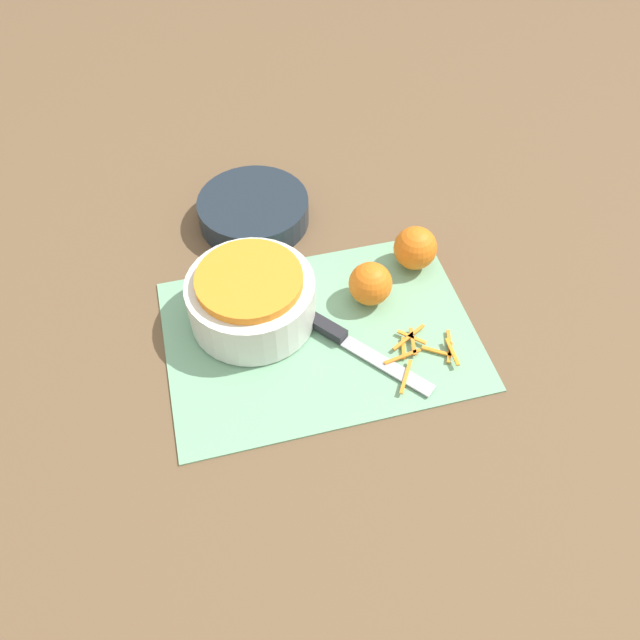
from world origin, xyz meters
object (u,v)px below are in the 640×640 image
object	(u,v)px
bowl_dark	(254,211)
knife	(334,332)
orange_right	(415,248)
bowl_speckled	(251,297)
orange_left	(370,284)

from	to	relation	value
bowl_dark	knife	xyz separation A→B (m)	(0.07, -0.28, -0.01)
orange_right	bowl_speckled	bearing A→B (deg)	-170.67
orange_left	orange_right	world-z (taller)	orange_right
bowl_speckled	orange_right	xyz separation A→B (m)	(0.27, 0.04, -0.01)
knife	orange_right	distance (m)	0.20
orange_right	bowl_dark	bearing A→B (deg)	143.45
bowl_speckled	bowl_dark	distance (m)	0.22
orange_right	knife	bearing A→B (deg)	-145.78
orange_left	orange_right	distance (m)	0.11
knife	orange_left	size ratio (longest dim) A/B	3.06
bowl_dark	orange_right	world-z (taller)	orange_right
bowl_dark	orange_right	xyz separation A→B (m)	(0.23, -0.17, 0.02)
bowl_speckled	orange_right	size ratio (longest dim) A/B	2.72
bowl_speckled	orange_left	bearing A→B (deg)	-3.02
bowl_speckled	knife	distance (m)	0.13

